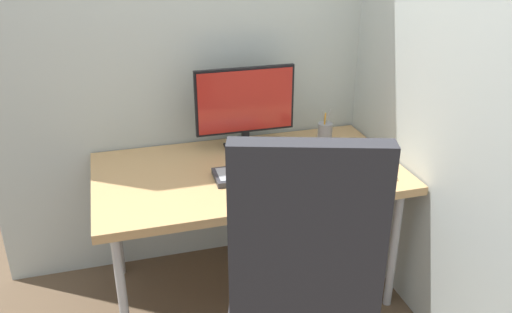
# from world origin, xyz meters

# --- Properties ---
(ground_plane) EXTENTS (8.00, 8.00, 0.00)m
(ground_plane) POSITION_xyz_m (0.00, 0.00, 0.00)
(ground_plane) COLOR brown
(wall_back) EXTENTS (2.46, 0.04, 2.80)m
(wall_back) POSITION_xyz_m (0.00, 0.43, 1.40)
(wall_back) COLOR #B7C1BC
(wall_back) RESTS_ON ground_plane
(wall_side_right) EXTENTS (0.04, 1.80, 2.80)m
(wall_side_right) POSITION_xyz_m (0.76, -0.14, 1.40)
(wall_side_right) COLOR #B7C1BC
(wall_side_right) RESTS_ON ground_plane
(desk) EXTENTS (1.46, 0.81, 0.70)m
(desk) POSITION_xyz_m (0.00, 0.00, 0.65)
(desk) COLOR tan
(desk) RESTS_ON ground_plane
(office_chair) EXTENTS (0.65, 0.68, 1.27)m
(office_chair) POSITION_xyz_m (-0.05, -0.88, 0.64)
(office_chair) COLOR black
(office_chair) RESTS_ON ground_plane
(monitor) EXTENTS (0.51, 0.16, 0.43)m
(monitor) POSITION_xyz_m (0.05, 0.25, 0.94)
(monitor) COLOR black
(monitor) RESTS_ON desk
(keyboard) EXTENTS (0.41, 0.18, 0.03)m
(keyboard) POSITION_xyz_m (0.02, -0.08, 0.72)
(keyboard) COLOR #333338
(keyboard) RESTS_ON desk
(mouse) EXTENTS (0.08, 0.11, 0.04)m
(mouse) POSITION_xyz_m (0.38, -0.11, 0.73)
(mouse) COLOR black
(mouse) RESTS_ON desk
(pen_holder) EXTENTS (0.08, 0.08, 0.17)m
(pen_holder) POSITION_xyz_m (0.49, 0.24, 0.75)
(pen_holder) COLOR gray
(pen_holder) RESTS_ON desk
(notebook) EXTENTS (0.17, 0.16, 0.02)m
(notebook) POSITION_xyz_m (0.55, -0.23, 0.71)
(notebook) COLOR beige
(notebook) RESTS_ON desk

